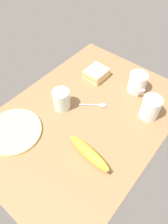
% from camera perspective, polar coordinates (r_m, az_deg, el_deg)
% --- Properties ---
extents(tabletop, '(0.90, 0.64, 0.02)m').
position_cam_1_polar(tabletop, '(0.92, 0.00, -1.58)').
color(tabletop, '#936D47').
rests_on(tabletop, ground).
extents(plate_of_food, '(0.23, 0.23, 0.01)m').
position_cam_1_polar(plate_of_food, '(0.90, -18.46, -4.91)').
color(plate_of_food, '#EAE58C').
rests_on(plate_of_food, tabletop).
extents(coffee_mug_black, '(0.10, 0.10, 0.09)m').
position_cam_1_polar(coffee_mug_black, '(1.01, 14.23, 7.80)').
color(coffee_mug_black, white).
rests_on(coffee_mug_black, tabletop).
extents(coffee_mug_milky, '(0.10, 0.08, 0.10)m').
position_cam_1_polar(coffee_mug_milky, '(0.91, 17.48, 1.20)').
color(coffee_mug_milky, white).
rests_on(coffee_mug_milky, tabletop).
extents(sandwich_main, '(0.11, 0.10, 0.04)m').
position_cam_1_polar(sandwich_main, '(1.07, 3.35, 10.36)').
color(sandwich_main, beige).
rests_on(sandwich_main, tabletop).
extents(glass_of_milk, '(0.07, 0.07, 0.09)m').
position_cam_1_polar(glass_of_milk, '(0.92, -6.07, 3.20)').
color(glass_of_milk, silver).
rests_on(glass_of_milk, tabletop).
extents(banana, '(0.06, 0.21, 0.04)m').
position_cam_1_polar(banana, '(0.79, 1.36, -10.99)').
color(banana, yellow).
rests_on(banana, tabletop).
extents(spoon, '(0.09, 0.11, 0.01)m').
position_cam_1_polar(spoon, '(0.95, 3.61, 1.92)').
color(spoon, silver).
rests_on(spoon, tabletop).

